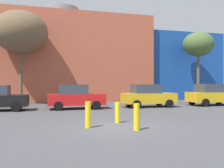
{
  "coord_description": "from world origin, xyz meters",
  "views": [
    {
      "loc": [
        -2.91,
        -9.94,
        1.84
      ],
      "look_at": [
        2.19,
        9.4,
        1.85
      ],
      "focal_mm": 38.72,
      "sensor_mm": 36.0,
      "label": 1
    }
  ],
  "objects_px": {
    "bollard_yellow_2": "(137,117)",
    "bare_tree_0": "(198,45)",
    "bare_tree_2": "(21,32)",
    "parked_car_4": "(212,95)",
    "bollard_yellow_1": "(88,115)",
    "parked_car_2": "(75,97)",
    "bollard_yellow_0": "(117,113)",
    "parked_car_3": "(148,96)"
  },
  "relations": [
    {
      "from": "parked_car_2",
      "to": "parked_car_4",
      "type": "height_order",
      "value": "parked_car_4"
    },
    {
      "from": "parked_car_3",
      "to": "bollard_yellow_2",
      "type": "xyz_separation_m",
      "value": [
        -4.31,
        -8.94,
        -0.37
      ]
    },
    {
      "from": "parked_car_4",
      "to": "bollard_yellow_1",
      "type": "distance_m",
      "value": 14.44
    },
    {
      "from": "parked_car_3",
      "to": "parked_car_4",
      "type": "xyz_separation_m",
      "value": [
        5.96,
        -0.0,
        0.02
      ]
    },
    {
      "from": "parked_car_3",
      "to": "bollard_yellow_2",
      "type": "height_order",
      "value": "parked_car_3"
    },
    {
      "from": "parked_car_2",
      "to": "parked_car_3",
      "type": "height_order",
      "value": "parked_car_3"
    },
    {
      "from": "parked_car_4",
      "to": "bare_tree_0",
      "type": "height_order",
      "value": "bare_tree_0"
    },
    {
      "from": "parked_car_3",
      "to": "bollard_yellow_0",
      "type": "distance_m",
      "value": 8.32
    },
    {
      "from": "parked_car_2",
      "to": "parked_car_4",
      "type": "xyz_separation_m",
      "value": [
        11.75,
        0.0,
        0.03
      ]
    },
    {
      "from": "bollard_yellow_1",
      "to": "bare_tree_0",
      "type": "bearing_deg",
      "value": 42.29
    },
    {
      "from": "bollard_yellow_2",
      "to": "bare_tree_0",
      "type": "bearing_deg",
      "value": 48.37
    },
    {
      "from": "parked_car_4",
      "to": "bollard_yellow_1",
      "type": "height_order",
      "value": "parked_car_4"
    },
    {
      "from": "parked_car_2",
      "to": "bollard_yellow_2",
      "type": "height_order",
      "value": "parked_car_2"
    },
    {
      "from": "parked_car_3",
      "to": "parked_car_4",
      "type": "distance_m",
      "value": 5.96
    },
    {
      "from": "bollard_yellow_1",
      "to": "bollard_yellow_2",
      "type": "height_order",
      "value": "bollard_yellow_1"
    },
    {
      "from": "bollard_yellow_1",
      "to": "bollard_yellow_2",
      "type": "relative_size",
      "value": 1.04
    },
    {
      "from": "bare_tree_2",
      "to": "bollard_yellow_1",
      "type": "relative_size",
      "value": 7.61
    },
    {
      "from": "bare_tree_2",
      "to": "bollard_yellow_1",
      "type": "height_order",
      "value": "bare_tree_2"
    },
    {
      "from": "parked_car_4",
      "to": "bollard_yellow_2",
      "type": "xyz_separation_m",
      "value": [
        -10.28,
        -8.94,
        -0.39
      ]
    },
    {
      "from": "parked_car_3",
      "to": "bollard_yellow_2",
      "type": "relative_size",
      "value": 3.93
    },
    {
      "from": "bollard_yellow_1",
      "to": "bare_tree_2",
      "type": "bearing_deg",
      "value": 107.16
    },
    {
      "from": "parked_car_3",
      "to": "parked_car_4",
      "type": "height_order",
      "value": "parked_car_4"
    },
    {
      "from": "bare_tree_0",
      "to": "bare_tree_2",
      "type": "relative_size",
      "value": 0.89
    },
    {
      "from": "bollard_yellow_1",
      "to": "parked_car_4",
      "type": "bearing_deg",
      "value": 33.28
    },
    {
      "from": "parked_car_4",
      "to": "bare_tree_2",
      "type": "relative_size",
      "value": 0.51
    },
    {
      "from": "bare_tree_2",
      "to": "parked_car_4",
      "type": "bearing_deg",
      "value": -17.44
    },
    {
      "from": "parked_car_4",
      "to": "bollard_yellow_1",
      "type": "bearing_deg",
      "value": -146.72
    },
    {
      "from": "parked_car_3",
      "to": "bare_tree_2",
      "type": "xyz_separation_m",
      "value": [
        -10.11,
        5.05,
        5.59
      ]
    },
    {
      "from": "parked_car_3",
      "to": "bare_tree_0",
      "type": "bearing_deg",
      "value": 31.48
    },
    {
      "from": "bollard_yellow_1",
      "to": "bollard_yellow_0",
      "type": "bearing_deg",
      "value": 31.33
    },
    {
      "from": "bare_tree_0",
      "to": "bollard_yellow_2",
      "type": "distance_m",
      "value": 19.32
    },
    {
      "from": "parked_car_3",
      "to": "bare_tree_2",
      "type": "distance_m",
      "value": 12.61
    },
    {
      "from": "parked_car_3",
      "to": "parked_car_4",
      "type": "relative_size",
      "value": 0.98
    },
    {
      "from": "parked_car_4",
      "to": "bollard_yellow_0",
      "type": "distance_m",
      "value": 12.61
    },
    {
      "from": "parked_car_3",
      "to": "bare_tree_0",
      "type": "relative_size",
      "value": 0.56
    },
    {
      "from": "parked_car_4",
      "to": "bollard_yellow_0",
      "type": "bearing_deg",
      "value": -146.44
    },
    {
      "from": "bare_tree_2",
      "to": "bollard_yellow_0",
      "type": "xyz_separation_m",
      "value": [
        5.57,
        -12.02,
        -6.01
      ]
    },
    {
      "from": "parked_car_2",
      "to": "bollard_yellow_1",
      "type": "distance_m",
      "value": 7.93
    },
    {
      "from": "bare_tree_0",
      "to": "bollard_yellow_0",
      "type": "distance_m",
      "value": 18.12
    },
    {
      "from": "parked_car_4",
      "to": "parked_car_3",
      "type": "bearing_deg",
      "value": 180.0
    },
    {
      "from": "parked_car_4",
      "to": "bollard_yellow_0",
      "type": "relative_size",
      "value": 4.4
    },
    {
      "from": "parked_car_4",
      "to": "bare_tree_2",
      "type": "distance_m",
      "value": 17.74
    }
  ]
}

